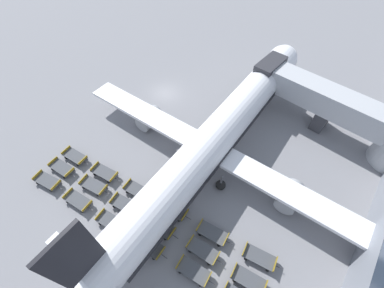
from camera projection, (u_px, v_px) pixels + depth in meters
name	position (u px, v px, depth m)	size (l,w,h in m)	color
ground_plane	(165.00, 93.00, 39.42)	(500.00, 500.00, 0.00)	gray
jet_bridge	(347.00, 114.00, 31.35)	(21.60, 6.08, 6.19)	#B2B5BA
airplane	(215.00, 139.00, 29.30)	(36.74, 42.22, 11.69)	white
baggage_dolly_row_near_col_a	(47.00, 181.00, 29.20)	(3.80, 1.96, 0.92)	#424449
baggage_dolly_row_near_col_b	(78.00, 200.00, 27.69)	(3.79, 1.82, 0.92)	#424449
baggage_dolly_row_near_col_c	(111.00, 222.00, 26.20)	(3.80, 1.85, 0.92)	#424449
baggage_dolly_row_near_col_d	(149.00, 245.00, 24.75)	(3.78, 1.74, 0.92)	#424449
baggage_dolly_row_near_col_e	(194.00, 271.00, 23.33)	(3.79, 1.83, 0.92)	#424449
baggage_dolly_row_mid_a_col_a	(62.00, 168.00, 30.31)	(3.79, 1.78, 0.92)	#424449
baggage_dolly_row_mid_a_col_b	(94.00, 186.00, 28.83)	(3.80, 1.93, 0.92)	#424449
baggage_dolly_row_mid_a_col_c	(125.00, 205.00, 27.39)	(3.80, 1.90, 0.92)	#424449
baggage_dolly_row_mid_a_col_d	(160.00, 227.00, 25.89)	(3.78, 1.76, 0.92)	#424449
baggage_dolly_row_mid_a_col_e	(203.00, 250.00, 24.45)	(3.78, 1.75, 0.92)	#424449
baggage_dolly_row_mid_a_col_f	(249.00, 280.00, 22.89)	(3.80, 1.86, 0.92)	#424449
baggage_dolly_row_mid_b_col_a	(75.00, 156.00, 31.36)	(3.79, 1.80, 0.92)	#424449
baggage_dolly_row_mid_b_col_b	(105.00, 173.00, 29.90)	(3.80, 1.88, 0.92)	#424449
baggage_dolly_row_mid_b_col_c	(138.00, 191.00, 28.43)	(3.80, 1.84, 0.92)	#424449
baggage_dolly_row_mid_b_col_d	(173.00, 209.00, 27.06)	(3.80, 1.84, 0.92)	#424449
baggage_dolly_row_mid_b_col_e	(212.00, 233.00, 25.49)	(3.80, 1.85, 0.92)	#424449
baggage_dolly_row_mid_b_col_f	(259.00, 257.00, 24.08)	(3.80, 1.92, 0.92)	#424449
stand_guidance_stripe	(156.00, 202.00, 28.10)	(1.67, 39.04, 0.01)	white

